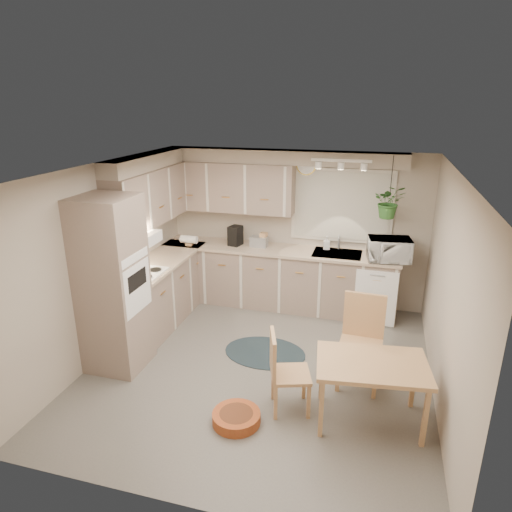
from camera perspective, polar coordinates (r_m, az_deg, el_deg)
name	(u,v)px	position (r m, az deg, el deg)	size (l,w,h in m)	color
floor	(259,367)	(5.74, 0.43, -13.72)	(4.20, 4.20, 0.00)	#656159
ceiling	(260,170)	(4.87, 0.50, 10.73)	(4.20, 4.20, 0.00)	white
wall_back	(295,228)	(7.13, 4.88, 3.51)	(4.00, 0.04, 2.40)	#AEA190
wall_front	(183,380)	(3.43, -9.05, -15.05)	(4.00, 0.04, 2.40)	#AEA190
wall_left	(105,260)	(5.99, -18.34, -0.49)	(0.04, 4.20, 2.40)	#AEA190
wall_right	(448,295)	(5.09, 22.85, -4.54)	(0.04, 4.20, 2.40)	#AEA190
base_cab_left	(163,291)	(6.81, -11.57, -4.29)	(0.60, 1.85, 0.90)	gray
base_cab_back	(277,278)	(7.13, 2.67, -2.81)	(3.60, 0.60, 0.90)	gray
counter_left	(161,261)	(6.63, -11.76, -0.57)	(0.64, 1.89, 0.04)	tan
counter_back	(278,250)	(6.96, 2.71, 0.76)	(3.64, 0.64, 0.04)	tan
oven_stack	(113,285)	(5.58, -17.48, -3.49)	(0.65, 0.65, 2.10)	gray
wall_oven_face	(137,288)	(5.42, -14.62, -3.89)	(0.02, 0.56, 0.58)	white
upper_cab_left	(152,196)	(6.56, -12.86, 7.35)	(0.35, 2.00, 0.75)	gray
upper_cab_back	(230,187)	(7.07, -3.33, 8.62)	(2.00, 0.35, 0.75)	gray
soffit_left	(148,161)	(6.50, -13.37, 11.46)	(0.30, 2.00, 0.20)	#AEA190
soffit_back	(281,157)	(6.81, 3.20, 12.26)	(3.60, 0.30, 0.20)	#AEA190
cooktop	(142,273)	(6.15, -14.09, -2.10)	(0.52, 0.58, 0.02)	white
range_hood	(137,240)	(6.01, -14.60, 1.97)	(0.40, 0.60, 0.14)	white
window_blinds	(342,206)	(6.91, 10.66, 6.18)	(1.40, 0.02, 1.00)	beige
window_frame	(342,206)	(6.92, 10.67, 6.19)	(1.50, 0.02, 1.10)	beige
sink	(337,256)	(6.84, 10.09, -0.02)	(0.70, 0.48, 0.10)	#A0A3A8
dishwasher_front	(375,298)	(6.71, 14.69, -5.15)	(0.58, 0.01, 0.83)	white
track_light_bar	(341,160)	(6.28, 10.61, 11.67)	(0.80, 0.04, 0.04)	white
wall_clock	(306,165)	(6.88, 6.31, 11.24)	(0.30, 0.30, 0.03)	#EBC753
dining_table	(370,392)	(4.88, 14.03, -16.17)	(1.07, 0.72, 0.68)	tan
chair_left	(291,372)	(4.86, 4.38, -14.29)	(0.41, 0.41, 0.88)	tan
chair_back	(360,344)	(5.30, 12.93, -10.68)	(0.49, 0.49, 1.04)	tan
braided_rug	(265,352)	(6.02, 1.13, -11.96)	(1.06, 0.79, 0.01)	black
pet_bed	(236,418)	(4.89, -2.47, -19.55)	(0.49, 0.49, 0.11)	#9F381F
microwave	(389,247)	(6.66, 16.32, 1.08)	(0.58, 0.32, 0.39)	white
soap_bottle	(326,247)	(6.97, 8.80, 1.17)	(0.09, 0.21, 0.09)	white
hanging_plant	(389,205)	(6.50, 16.28, 6.09)	(0.41, 0.46, 0.36)	#2F6528
coffee_maker	(235,236)	(7.09, -2.59, 2.56)	(0.17, 0.21, 0.30)	black
toaster	(259,242)	(7.03, 0.36, 1.81)	(0.26, 0.15, 0.16)	#A0A3A8
knife_block	(264,240)	(7.03, 0.95, 2.07)	(0.10, 0.10, 0.22)	tan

